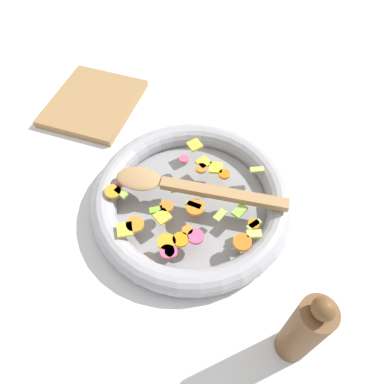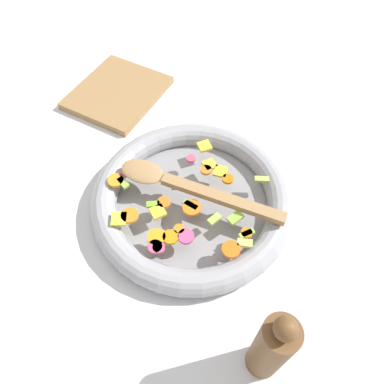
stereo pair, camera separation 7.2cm
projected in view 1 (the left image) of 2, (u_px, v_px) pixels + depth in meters
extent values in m
plane|color=silver|center=(192.00, 206.00, 0.76)|extent=(4.00, 4.00, 0.00)
cylinder|color=gray|center=(192.00, 204.00, 0.76)|extent=(0.35, 0.35, 0.01)
torus|color=#9E9EA5|center=(192.00, 199.00, 0.74)|extent=(0.40, 0.40, 0.05)
cylinder|color=orange|center=(113.00, 191.00, 0.72)|extent=(0.04, 0.04, 0.01)
cylinder|color=orange|center=(167.00, 206.00, 0.70)|extent=(0.03, 0.03, 0.01)
cylinder|color=orange|center=(167.00, 242.00, 0.66)|extent=(0.05, 0.05, 0.01)
cylinder|color=orange|center=(135.00, 224.00, 0.68)|extent=(0.04, 0.04, 0.01)
cylinder|color=orange|center=(181.00, 240.00, 0.66)|extent=(0.04, 0.04, 0.01)
cylinder|color=orange|center=(224.00, 174.00, 0.74)|extent=(0.02, 0.02, 0.01)
cylinder|color=orange|center=(254.00, 224.00, 0.68)|extent=(0.03, 0.03, 0.01)
cylinder|color=orange|center=(201.00, 168.00, 0.75)|extent=(0.03, 0.03, 0.01)
cylinder|color=orange|center=(195.00, 207.00, 0.70)|extent=(0.05, 0.05, 0.01)
cylinder|color=orange|center=(242.00, 242.00, 0.66)|extent=(0.04, 0.04, 0.01)
cylinder|color=orange|center=(187.00, 231.00, 0.67)|extent=(0.03, 0.03, 0.01)
cube|color=#80C133|center=(156.00, 210.00, 0.70)|extent=(0.02, 0.03, 0.01)
cube|color=#A1C84B|center=(254.00, 225.00, 0.68)|extent=(0.03, 0.03, 0.01)
cube|color=#B9CF60|center=(254.00, 234.00, 0.67)|extent=(0.02, 0.03, 0.01)
cube|color=#85AF3F|center=(193.00, 205.00, 0.70)|extent=(0.01, 0.03, 0.01)
cube|color=#A5C650|center=(220.00, 215.00, 0.69)|extent=(0.03, 0.02, 0.01)
cube|color=#AFC658|center=(257.00, 170.00, 0.75)|extent=(0.02, 0.03, 0.01)
cube|color=#86AE3A|center=(174.00, 188.00, 0.73)|extent=(0.03, 0.03, 0.01)
cube|color=#9ED14A|center=(121.00, 193.00, 0.72)|extent=(0.02, 0.03, 0.01)
cube|color=#8DBD41|center=(240.00, 211.00, 0.69)|extent=(0.03, 0.03, 0.01)
cylinder|color=#E74C7E|center=(235.00, 197.00, 0.71)|extent=(0.03, 0.03, 0.01)
cylinder|color=#E14F79|center=(166.00, 251.00, 0.65)|extent=(0.03, 0.03, 0.01)
cylinder|color=#D34E81|center=(171.00, 252.00, 0.65)|extent=(0.02, 0.02, 0.01)
cylinder|color=#DF4C80|center=(196.00, 237.00, 0.66)|extent=(0.04, 0.04, 0.01)
cylinder|color=pink|center=(120.00, 183.00, 0.73)|extent=(0.02, 0.02, 0.01)
cylinder|color=#E25071|center=(184.00, 159.00, 0.77)|extent=(0.02, 0.02, 0.01)
cube|color=yellow|center=(195.00, 145.00, 0.79)|extent=(0.04, 0.04, 0.01)
cube|color=yellow|center=(163.00, 217.00, 0.69)|extent=(0.04, 0.04, 0.01)
cube|color=yellow|center=(125.00, 230.00, 0.67)|extent=(0.04, 0.04, 0.01)
cube|color=gold|center=(206.00, 163.00, 0.76)|extent=(0.03, 0.03, 0.01)
cube|color=yellow|center=(216.00, 168.00, 0.75)|extent=(0.03, 0.03, 0.01)
cube|color=#A87F51|center=(223.00, 194.00, 0.70)|extent=(0.05, 0.24, 0.01)
ellipsoid|color=#A87F51|center=(139.00, 179.00, 0.73)|extent=(0.07, 0.10, 0.01)
cylinder|color=brown|center=(303.00, 331.00, 0.54)|extent=(0.05, 0.05, 0.17)
sphere|color=brown|center=(324.00, 309.00, 0.45)|extent=(0.03, 0.03, 0.03)
cube|color=#9E7547|center=(94.00, 103.00, 0.93)|extent=(0.22, 0.20, 0.02)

